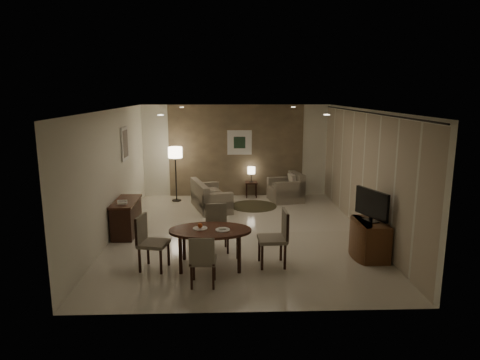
{
  "coord_description": "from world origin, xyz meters",
  "views": [
    {
      "loc": [
        -0.32,
        -9.05,
        3.07
      ],
      "look_at": [
        0.0,
        0.2,
        1.15
      ],
      "focal_mm": 32.0,
      "sensor_mm": 36.0,
      "label": 1
    }
  ],
  "objects_px": {
    "chair_near": "(203,260)",
    "sofa": "(211,195)",
    "console_desk": "(127,217)",
    "chair_right": "(272,238)",
    "chair_far": "(217,229)",
    "chair_left": "(154,243)",
    "tv_cabinet": "(370,239)",
    "armchair": "(286,187)",
    "side_table": "(251,189)",
    "floor_lamp": "(176,174)",
    "dining_table": "(210,248)"
  },
  "relations": [
    {
      "from": "chair_near",
      "to": "sofa",
      "type": "height_order",
      "value": "chair_near"
    },
    {
      "from": "chair_right",
      "to": "sofa",
      "type": "distance_m",
      "value": 4.03
    },
    {
      "from": "tv_cabinet",
      "to": "chair_right",
      "type": "bearing_deg",
      "value": -170.07
    },
    {
      "from": "tv_cabinet",
      "to": "chair_far",
      "type": "bearing_deg",
      "value": 172.01
    },
    {
      "from": "chair_right",
      "to": "armchair",
      "type": "height_order",
      "value": "chair_right"
    },
    {
      "from": "chair_far",
      "to": "console_desk",
      "type": "bearing_deg",
      "value": 144.51
    },
    {
      "from": "dining_table",
      "to": "chair_right",
      "type": "xyz_separation_m",
      "value": [
        1.1,
        0.0,
        0.16
      ]
    },
    {
      "from": "chair_right",
      "to": "tv_cabinet",
      "type": "bearing_deg",
      "value": 97.47
    },
    {
      "from": "chair_left",
      "to": "chair_right",
      "type": "xyz_separation_m",
      "value": [
        2.08,
        0.09,
        0.02
      ]
    },
    {
      "from": "chair_far",
      "to": "chair_left",
      "type": "xyz_separation_m",
      "value": [
        -1.09,
        -0.83,
        0.03
      ]
    },
    {
      "from": "chair_near",
      "to": "chair_right",
      "type": "distance_m",
      "value": 1.42
    },
    {
      "from": "chair_left",
      "to": "chair_near",
      "type": "bearing_deg",
      "value": -114.76
    },
    {
      "from": "armchair",
      "to": "floor_lamp",
      "type": "xyz_separation_m",
      "value": [
        -3.12,
        0.11,
        0.37
      ]
    },
    {
      "from": "tv_cabinet",
      "to": "floor_lamp",
      "type": "bearing_deg",
      "value": 133.33
    },
    {
      "from": "tv_cabinet",
      "to": "dining_table",
      "type": "relative_size",
      "value": 0.62
    },
    {
      "from": "floor_lamp",
      "to": "chair_right",
      "type": "bearing_deg",
      "value": -64.69
    },
    {
      "from": "chair_far",
      "to": "armchair",
      "type": "bearing_deg",
      "value": 57.23
    },
    {
      "from": "tv_cabinet",
      "to": "armchair",
      "type": "relative_size",
      "value": 1.0
    },
    {
      "from": "chair_far",
      "to": "side_table",
      "type": "distance_m",
      "value": 4.45
    },
    {
      "from": "dining_table",
      "to": "floor_lamp",
      "type": "height_order",
      "value": "floor_lamp"
    },
    {
      "from": "chair_near",
      "to": "chair_right",
      "type": "relative_size",
      "value": 0.85
    },
    {
      "from": "console_desk",
      "to": "chair_right",
      "type": "distance_m",
      "value": 3.51
    },
    {
      "from": "armchair",
      "to": "side_table",
      "type": "xyz_separation_m",
      "value": [
        -0.95,
        0.48,
        -0.17
      ]
    },
    {
      "from": "console_desk",
      "to": "armchair",
      "type": "bearing_deg",
      "value": 35.48
    },
    {
      "from": "armchair",
      "to": "chair_right",
      "type": "bearing_deg",
      "value": -22.98
    },
    {
      "from": "chair_left",
      "to": "chair_right",
      "type": "height_order",
      "value": "chair_right"
    },
    {
      "from": "console_desk",
      "to": "chair_left",
      "type": "height_order",
      "value": "chair_left"
    },
    {
      "from": "console_desk",
      "to": "chair_near",
      "type": "height_order",
      "value": "chair_near"
    },
    {
      "from": "console_desk",
      "to": "chair_far",
      "type": "height_order",
      "value": "chair_far"
    },
    {
      "from": "chair_near",
      "to": "sofa",
      "type": "distance_m",
      "value": 4.6
    },
    {
      "from": "dining_table",
      "to": "side_table",
      "type": "xyz_separation_m",
      "value": [
        1.04,
        5.08,
        -0.12
      ]
    },
    {
      "from": "tv_cabinet",
      "to": "floor_lamp",
      "type": "distance_m",
      "value": 6.03
    },
    {
      "from": "side_table",
      "to": "chair_right",
      "type": "bearing_deg",
      "value": -89.32
    },
    {
      "from": "console_desk",
      "to": "sofa",
      "type": "height_order",
      "value": "console_desk"
    },
    {
      "from": "console_desk",
      "to": "chair_right",
      "type": "xyz_separation_m",
      "value": [
        2.99,
        -1.83,
        0.13
      ]
    },
    {
      "from": "dining_table",
      "to": "chair_left",
      "type": "distance_m",
      "value": 1.0
    },
    {
      "from": "side_table",
      "to": "tv_cabinet",
      "type": "bearing_deg",
      "value": -67.58
    },
    {
      "from": "sofa",
      "to": "side_table",
      "type": "distance_m",
      "value": 1.7
    },
    {
      "from": "console_desk",
      "to": "sofa",
      "type": "bearing_deg",
      "value": 48.46
    },
    {
      "from": "console_desk",
      "to": "side_table",
      "type": "relative_size",
      "value": 2.65
    },
    {
      "from": "tv_cabinet",
      "to": "chair_near",
      "type": "xyz_separation_m",
      "value": [
        -3.09,
        -1.09,
        0.08
      ]
    },
    {
      "from": "chair_far",
      "to": "sofa",
      "type": "bearing_deg",
      "value": 87.26
    },
    {
      "from": "chair_near",
      "to": "armchair",
      "type": "bearing_deg",
      "value": -109.38
    },
    {
      "from": "chair_near",
      "to": "chair_far",
      "type": "bearing_deg",
      "value": -95.89
    },
    {
      "from": "console_desk",
      "to": "chair_left",
      "type": "relative_size",
      "value": 1.24
    },
    {
      "from": "dining_table",
      "to": "chair_far",
      "type": "distance_m",
      "value": 0.76
    },
    {
      "from": "tv_cabinet",
      "to": "console_desk",
      "type": "bearing_deg",
      "value": 162.95
    },
    {
      "from": "console_desk",
      "to": "dining_table",
      "type": "relative_size",
      "value": 0.82
    },
    {
      "from": "console_desk",
      "to": "chair_left",
      "type": "bearing_deg",
      "value": -64.77
    },
    {
      "from": "console_desk",
      "to": "floor_lamp",
      "type": "height_order",
      "value": "floor_lamp"
    }
  ]
}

